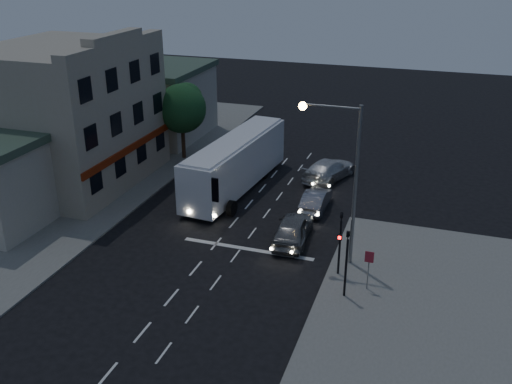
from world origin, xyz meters
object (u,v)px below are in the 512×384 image
(traffic_signal_main, at_px, (340,236))
(streetlight, at_px, (344,167))
(tour_bus, at_px, (236,162))
(car_sedan_a, at_px, (316,200))
(regulatory_sign, at_px, (369,264))
(street_tree, at_px, (182,106))
(car_sedan_b, at_px, (329,169))
(car_suv, at_px, (293,229))
(traffic_signal_side, at_px, (347,256))

(traffic_signal_main, xyz_separation_m, streetlight, (-0.26, 1.42, 3.31))
(tour_bus, bearing_deg, car_sedan_a, -9.84)
(regulatory_sign, bearing_deg, street_tree, 138.92)
(car_sedan_b, relative_size, regulatory_sign, 2.47)
(tour_bus, xyz_separation_m, streetlight, (9.16, -8.16, 3.65))
(car_suv, bearing_deg, tour_bus, -51.36)
(car_sedan_b, bearing_deg, regulatory_sign, 127.56)
(traffic_signal_main, bearing_deg, car_suv, 137.96)
(car_sedan_a, bearing_deg, regulatory_sign, 118.07)
(car_suv, relative_size, street_tree, 0.78)
(traffic_signal_main, xyz_separation_m, street_tree, (-15.81, 14.25, 2.08))
(traffic_signal_main, xyz_separation_m, traffic_signal_side, (0.70, -1.98, 0.00))
(streetlight, bearing_deg, tour_bus, 138.30)
(traffic_signal_side, relative_size, regulatory_sign, 1.86)
(traffic_signal_side, xyz_separation_m, streetlight, (-0.96, 3.40, 3.31))
(tour_bus, height_order, streetlight, streetlight)
(tour_bus, xyz_separation_m, regulatory_sign, (11.11, -10.60, -0.49))
(regulatory_sign, bearing_deg, car_suv, 141.37)
(car_suv, distance_m, car_sedan_a, 4.89)
(car_suv, relative_size, traffic_signal_side, 1.18)
(car_suv, bearing_deg, car_sedan_a, -97.48)
(regulatory_sign, bearing_deg, tour_bus, 136.36)
(regulatory_sign, bearing_deg, streetlight, 128.75)
(tour_bus, relative_size, regulatory_sign, 5.80)
(car_sedan_b, bearing_deg, traffic_signal_side, 123.06)
(car_sedan_b, bearing_deg, traffic_signal_main, 122.32)
(regulatory_sign, bearing_deg, traffic_signal_side, -136.08)
(traffic_signal_main, bearing_deg, car_sedan_a, 111.18)
(car_sedan_b, distance_m, traffic_signal_main, 14.08)
(traffic_signal_side, height_order, streetlight, streetlight)
(traffic_signal_side, relative_size, street_tree, 0.66)
(car_sedan_a, distance_m, streetlight, 8.68)
(car_sedan_a, height_order, regulatory_sign, regulatory_sign)
(traffic_signal_main, bearing_deg, car_sedan_b, 103.81)
(car_sedan_a, bearing_deg, car_sedan_b, -87.25)
(car_sedan_a, bearing_deg, car_suv, 86.59)
(car_suv, bearing_deg, regulatory_sign, 137.27)
(traffic_signal_main, relative_size, streetlight, 0.46)
(car_suv, bearing_deg, traffic_signal_side, 124.92)
(streetlight, bearing_deg, traffic_signal_main, -79.80)
(car_sedan_a, bearing_deg, streetlight, 113.38)
(car_sedan_a, xyz_separation_m, streetlight, (2.81, -6.48, 5.04))
(car_sedan_a, xyz_separation_m, street_tree, (-12.74, 6.34, 3.81))
(tour_bus, bearing_deg, street_tree, 148.85)
(streetlight, xyz_separation_m, street_tree, (-15.55, 12.82, -1.23))
(traffic_signal_main, height_order, street_tree, street_tree)
(traffic_signal_main, relative_size, regulatory_sign, 1.86)
(car_sedan_a, height_order, street_tree, street_tree)
(car_suv, height_order, regulatory_sign, regulatory_sign)
(car_sedan_a, bearing_deg, traffic_signal_side, 110.81)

